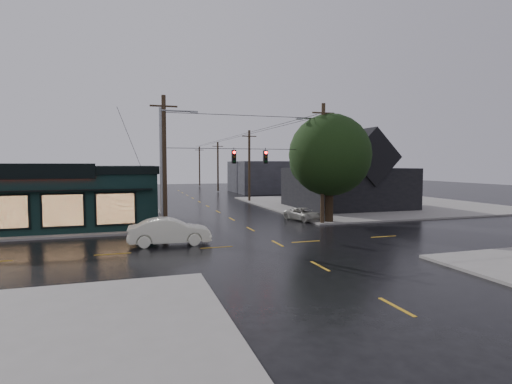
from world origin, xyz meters
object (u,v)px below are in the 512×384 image
object	(u,v)px
utility_pole_ne	(322,224)
utility_pole_nw	(166,232)
sedan_cream	(170,231)
corner_tree	(330,155)
suv_silver	(303,214)

from	to	relation	value
utility_pole_ne	utility_pole_nw	bearing A→B (deg)	180.00
sedan_cream	utility_pole_ne	bearing A→B (deg)	-66.96
corner_tree	suv_silver	distance (m)	5.92
utility_pole_nw	suv_silver	world-z (taller)	utility_pole_nw
utility_pole_nw	suv_silver	bearing A→B (deg)	12.23
utility_pole_ne	suv_silver	bearing A→B (deg)	100.46
suv_silver	utility_pole_nw	bearing A→B (deg)	176.02
utility_pole_nw	corner_tree	bearing A→B (deg)	2.16
corner_tree	sedan_cream	bearing A→B (deg)	-159.41
utility_pole_nw	sedan_cream	size ratio (longest dim) A/B	1.98
utility_pole_nw	utility_pole_ne	distance (m)	13.00
corner_tree	utility_pole_nw	xyz separation A→B (m)	(-13.93, -0.53, -5.87)
corner_tree	utility_pole_ne	distance (m)	5.97
suv_silver	sedan_cream	bearing A→B (deg)	-165.64
utility_pole_nw	sedan_cream	world-z (taller)	utility_pole_nw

